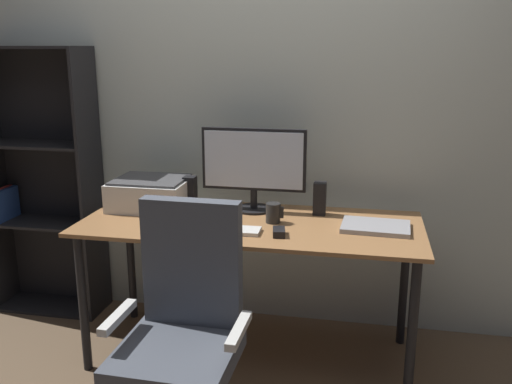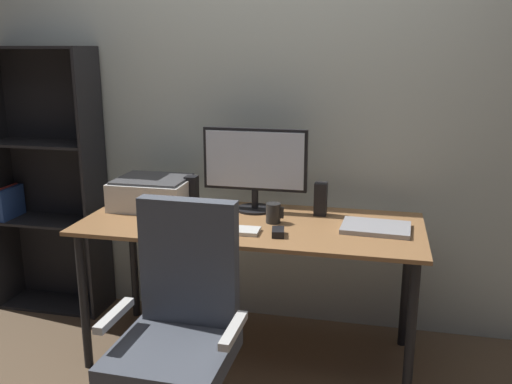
{
  "view_description": "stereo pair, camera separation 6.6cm",
  "coord_description": "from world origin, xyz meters",
  "px_view_note": "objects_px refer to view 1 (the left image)",
  "views": [
    {
      "loc": [
        0.54,
        -2.57,
        1.58
      ],
      "look_at": [
        0.03,
        -0.03,
        0.9
      ],
      "focal_mm": 38.85,
      "sensor_mm": 36.0,
      "label": 1
    },
    {
      "loc": [
        0.6,
        -2.55,
        1.58
      ],
      "look_at": [
        0.03,
        -0.03,
        0.9
      ],
      "focal_mm": 38.85,
      "sensor_mm": 36.0,
      "label": 2
    }
  ],
  "objects_px": {
    "keyboard": "(230,230)",
    "laptop": "(376,227)",
    "mouse": "(279,232)",
    "office_chair": "(183,345)",
    "printer": "(151,193)",
    "bookshelf": "(43,184)",
    "desk": "(250,237)",
    "monitor": "(254,164)",
    "speaker_right": "(320,199)",
    "speaker_left": "(190,192)",
    "coffee_mug": "(273,213)"
  },
  "relations": [
    {
      "from": "office_chair",
      "to": "keyboard",
      "type": "bearing_deg",
      "value": 85.93
    },
    {
      "from": "mouse",
      "to": "office_chair",
      "type": "xyz_separation_m",
      "value": [
        -0.29,
        -0.56,
        -0.3
      ]
    },
    {
      "from": "printer",
      "to": "bookshelf",
      "type": "bearing_deg",
      "value": 165.4
    },
    {
      "from": "monitor",
      "to": "mouse",
      "type": "distance_m",
      "value": 0.49
    },
    {
      "from": "mouse",
      "to": "speaker_right",
      "type": "distance_m",
      "value": 0.41
    },
    {
      "from": "desk",
      "to": "mouse",
      "type": "xyz_separation_m",
      "value": [
        0.17,
        -0.17,
        0.1
      ]
    },
    {
      "from": "monitor",
      "to": "bookshelf",
      "type": "bearing_deg",
      "value": 173.85
    },
    {
      "from": "desk",
      "to": "laptop",
      "type": "height_order",
      "value": "laptop"
    },
    {
      "from": "mouse",
      "to": "office_chair",
      "type": "height_order",
      "value": "office_chair"
    },
    {
      "from": "desk",
      "to": "speaker_left",
      "type": "distance_m",
      "value": 0.46
    },
    {
      "from": "printer",
      "to": "bookshelf",
      "type": "distance_m",
      "value": 0.8
    },
    {
      "from": "desk",
      "to": "laptop",
      "type": "distance_m",
      "value": 0.62
    },
    {
      "from": "bookshelf",
      "to": "coffee_mug",
      "type": "bearing_deg",
      "value": -12.89
    },
    {
      "from": "keyboard",
      "to": "laptop",
      "type": "bearing_deg",
      "value": 13.8
    },
    {
      "from": "desk",
      "to": "office_chair",
      "type": "xyz_separation_m",
      "value": [
        -0.12,
        -0.73,
        -0.2
      ]
    },
    {
      "from": "coffee_mug",
      "to": "printer",
      "type": "xyz_separation_m",
      "value": [
        -0.69,
        0.13,
        0.03
      ]
    },
    {
      "from": "desk",
      "to": "printer",
      "type": "xyz_separation_m",
      "value": [
        -0.58,
        0.15,
        0.16
      ]
    },
    {
      "from": "desk",
      "to": "office_chair",
      "type": "height_order",
      "value": "office_chair"
    },
    {
      "from": "coffee_mug",
      "to": "office_chair",
      "type": "height_order",
      "value": "office_chair"
    },
    {
      "from": "keyboard",
      "to": "printer",
      "type": "bearing_deg",
      "value": 147.34
    },
    {
      "from": "keyboard",
      "to": "coffee_mug",
      "type": "xyz_separation_m",
      "value": [
        0.18,
        0.18,
        0.04
      ]
    },
    {
      "from": "keyboard",
      "to": "bookshelf",
      "type": "height_order",
      "value": "bookshelf"
    },
    {
      "from": "mouse",
      "to": "speaker_left",
      "type": "relative_size",
      "value": 0.56
    },
    {
      "from": "desk",
      "to": "coffee_mug",
      "type": "xyz_separation_m",
      "value": [
        0.11,
        0.01,
        0.13
      ]
    },
    {
      "from": "coffee_mug",
      "to": "speaker_left",
      "type": "xyz_separation_m",
      "value": [
        -0.49,
        0.18,
        0.04
      ]
    },
    {
      "from": "office_chair",
      "to": "desk",
      "type": "bearing_deg",
      "value": 82.05
    },
    {
      "from": "laptop",
      "to": "speaker_left",
      "type": "xyz_separation_m",
      "value": [
        -0.98,
        0.19,
        0.07
      ]
    },
    {
      "from": "monitor",
      "to": "speaker_right",
      "type": "relative_size",
      "value": 3.24
    },
    {
      "from": "desk",
      "to": "speaker_right",
      "type": "distance_m",
      "value": 0.42
    },
    {
      "from": "keyboard",
      "to": "desk",
      "type": "bearing_deg",
      "value": 67.51
    },
    {
      "from": "desk",
      "to": "bookshelf",
      "type": "bearing_deg",
      "value": 165.48
    },
    {
      "from": "monitor",
      "to": "printer",
      "type": "xyz_separation_m",
      "value": [
        -0.55,
        -0.06,
        -0.17
      ]
    },
    {
      "from": "printer",
      "to": "office_chair",
      "type": "bearing_deg",
      "value": -62.24
    },
    {
      "from": "speaker_right",
      "to": "office_chair",
      "type": "relative_size",
      "value": 0.17
    },
    {
      "from": "keyboard",
      "to": "mouse",
      "type": "height_order",
      "value": "mouse"
    },
    {
      "from": "monitor",
      "to": "mouse",
      "type": "bearing_deg",
      "value": -62.66
    },
    {
      "from": "speaker_left",
      "to": "office_chair",
      "type": "xyz_separation_m",
      "value": [
        0.26,
        -0.93,
        -0.37
      ]
    },
    {
      "from": "speaker_left",
      "to": "printer",
      "type": "bearing_deg",
      "value": -166.21
    },
    {
      "from": "printer",
      "to": "office_chair",
      "type": "height_order",
      "value": "office_chair"
    },
    {
      "from": "keyboard",
      "to": "coffee_mug",
      "type": "bearing_deg",
      "value": 44.55
    },
    {
      "from": "speaker_right",
      "to": "bookshelf",
      "type": "xyz_separation_m",
      "value": [
        -1.67,
        0.15,
        -0.04
      ]
    },
    {
      "from": "coffee_mug",
      "to": "bookshelf",
      "type": "bearing_deg",
      "value": 167.11
    },
    {
      "from": "speaker_right",
      "to": "office_chair",
      "type": "bearing_deg",
      "value": -115.52
    },
    {
      "from": "mouse",
      "to": "coffee_mug",
      "type": "relative_size",
      "value": 0.97
    },
    {
      "from": "mouse",
      "to": "speaker_left",
      "type": "bearing_deg",
      "value": 136.04
    },
    {
      "from": "mouse",
      "to": "bookshelf",
      "type": "xyz_separation_m",
      "value": [
        -1.52,
        0.52,
        0.03
      ]
    },
    {
      "from": "mouse",
      "to": "desk",
      "type": "bearing_deg",
      "value": 125.03
    },
    {
      "from": "mouse",
      "to": "keyboard",
      "type": "bearing_deg",
      "value": 169.17
    },
    {
      "from": "bookshelf",
      "to": "printer",
      "type": "bearing_deg",
      "value": -14.6
    },
    {
      "from": "coffee_mug",
      "to": "speaker_left",
      "type": "relative_size",
      "value": 0.58
    }
  ]
}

